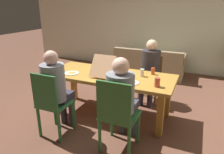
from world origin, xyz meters
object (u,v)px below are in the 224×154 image
dining_table (110,80)px  person_2 (150,66)px  drinking_glass_1 (153,71)px  chair_0 (51,104)px  drinking_glass_0 (142,73)px  plate_2 (57,71)px  person_0 (56,86)px  couch (149,65)px  pizza_box_0 (109,70)px  plate_0 (132,82)px  chair_2 (151,76)px  drinking_glass_2 (157,82)px  chair_1 (117,114)px  person_1 (122,95)px  plate_1 (72,73)px

dining_table → person_2: (0.49, 0.77, 0.09)m
dining_table → drinking_glass_1: 0.73m
chair_0 → drinking_glass_0: bearing=46.4°
plate_2 → person_0: bearing=-54.1°
couch → drinking_glass_0: bearing=-79.6°
chair_0 → drinking_glass_1: chair_0 is taller
pizza_box_0 → couch: pizza_box_0 is taller
pizza_box_0 → plate_0: (0.50, -0.30, -0.04)m
chair_2 → drinking_glass_0: bearing=-88.2°
dining_table → person_0: person_0 is taller
chair_0 → drinking_glass_2: 1.50m
person_0 → chair_1: person_0 is taller
drinking_glass_1 → chair_1: bearing=-98.1°
chair_0 → plate_0: size_ratio=4.75×
pizza_box_0 → drinking_glass_0: bearing=5.8°
person_1 → plate_1: size_ratio=5.10×
plate_2 → chair_1: bearing=-25.1°
person_2 → drinking_glass_1: person_2 is taller
plate_0 → plate_2: 1.34m
person_0 → person_2: (0.96, 1.55, -0.02)m
drinking_glass_0 → drinking_glass_2: (0.32, -0.35, 0.00)m
dining_table → plate_2: 0.91m
dining_table → person_1: size_ratio=1.70×
person_0 → plate_2: 0.69m
plate_2 → person_2: bearing=36.0°
chair_2 → drinking_glass_0: size_ratio=7.29×
chair_2 → plate_1: size_ratio=3.63×
plate_0 → pizza_box_0: bearing=149.6°
dining_table → pizza_box_0: pizza_box_0 is taller
chair_0 → plate_1: chair_0 is taller
person_0 → couch: size_ratio=0.71×
chair_1 → pizza_box_0: bearing=119.6°
chair_2 → chair_0: bearing=-118.1°
drinking_glass_2 → person_1: bearing=-125.2°
plate_2 → plate_1: bearing=3.4°
drinking_glass_1 → drinking_glass_2: bearing=-70.9°
drinking_glass_0 → couch: 2.32m
person_1 → drinking_glass_1: (0.16, 0.99, 0.05)m
plate_1 → drinking_glass_0: 1.16m
chair_0 → person_1: size_ratio=0.79×
plate_0 → chair_1: bearing=-88.0°
person_2 → drinking_glass_2: person_2 is taller
person_1 → person_2: 1.48m
dining_table → chair_0: bearing=-117.6°
chair_2 → pizza_box_0: pizza_box_0 is taller
person_0 → plate_2: (-0.40, 0.56, -0.00)m
plate_0 → plate_1: same height
pizza_box_0 → chair_2: bearing=57.4°
chair_0 → person_1: bearing=12.1°
plate_2 → drinking_glass_1: size_ratio=2.27×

